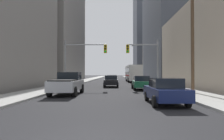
% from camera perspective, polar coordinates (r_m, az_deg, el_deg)
% --- Properties ---
extents(sidewalk_left, '(3.28, 160.00, 0.15)m').
position_cam_1_polar(sidewalk_left, '(55.40, -6.74, -2.72)').
color(sidewalk_left, '#9E9E99').
rests_on(sidewalk_left, ground).
extents(sidewalk_right, '(3.28, 160.00, 0.15)m').
position_cam_1_polar(sidewalk_right, '(55.28, 7.45, -2.72)').
color(sidewalk_right, '#9E9E99').
rests_on(sidewalk_right, ground).
extents(city_bus, '(2.68, 11.53, 3.40)m').
position_cam_1_polar(city_bus, '(43.57, 5.84, -0.77)').
color(city_bus, silver).
rests_on(city_bus, ground).
extents(pickup_truck_silver, '(2.20, 5.40, 1.90)m').
position_cam_1_polar(pickup_truck_silver, '(17.92, -12.19, -3.67)').
color(pickup_truck_silver, '#B7BABF').
rests_on(pickup_truck_silver, ground).
extents(sedan_navy, '(1.95, 4.26, 1.52)m').
position_cam_1_polar(sedan_navy, '(12.48, 14.51, -5.61)').
color(sedan_navy, '#141E4C').
rests_on(sedan_navy, ground).
extents(sedan_green, '(1.95, 4.24, 1.52)m').
position_cam_1_polar(sedan_green, '(23.07, 8.09, -3.47)').
color(sedan_green, '#195938').
rests_on(sedan_green, ground).
extents(sedan_black, '(1.95, 4.21, 1.52)m').
position_cam_1_polar(sedan_black, '(27.54, -0.25, -3.07)').
color(sedan_black, black).
rests_on(sedan_black, ground).
extents(sedan_white, '(1.96, 4.27, 1.52)m').
position_cam_1_polar(sedan_white, '(35.92, 0.04, -2.58)').
color(sedan_white, white).
rests_on(sedan_white, ground).
extents(traffic_signal_near_left, '(5.33, 0.44, 6.00)m').
position_cam_1_polar(traffic_signal_near_left, '(26.08, -7.85, 4.17)').
color(traffic_signal_near_left, gray).
rests_on(traffic_signal_near_left, ground).
extents(traffic_signal_near_right, '(4.00, 0.44, 6.00)m').
position_cam_1_polar(traffic_signal_near_right, '(26.02, 8.82, 4.05)').
color(traffic_signal_near_right, gray).
rests_on(traffic_signal_near_right, ground).
extents(utility_pole_right, '(2.20, 0.28, 10.24)m').
position_cam_1_polar(utility_pole_right, '(19.33, 21.38, 9.86)').
color(utility_pole_right, brown).
rests_on(utility_pole_right, ground).
extents(street_lamp_right, '(2.36, 0.32, 7.50)m').
position_cam_1_polar(street_lamp_right, '(40.56, 7.99, 2.94)').
color(street_lamp_right, gray).
rests_on(street_lamp_right, ground).
extents(building_left_mid_office, '(21.51, 26.90, 32.50)m').
position_cam_1_polar(building_left_mid_office, '(56.87, -20.67, 13.84)').
color(building_left_mid_office, gray).
rests_on(building_left_mid_office, ground).
extents(building_right_mid_block, '(23.38, 28.54, 26.56)m').
position_cam_1_polar(building_right_mid_block, '(61.57, 21.25, 9.87)').
color(building_right_mid_block, '#4C515B').
rests_on(building_right_mid_block, ground).
extents(building_right_far_highrise, '(24.99, 18.97, 61.68)m').
position_cam_1_polar(building_right_far_highrise, '(104.30, 13.43, 15.25)').
color(building_right_far_highrise, '#4C515B').
rests_on(building_right_far_highrise, ground).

